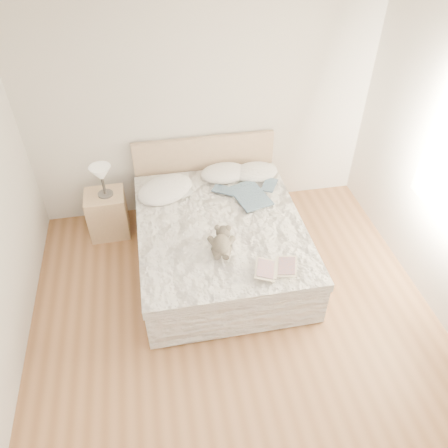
{
  "coord_description": "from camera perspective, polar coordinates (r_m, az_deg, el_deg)",
  "views": [
    {
      "loc": [
        -0.6,
        -2.31,
        3.57
      ],
      "look_at": [
        0.03,
        1.05,
        0.62
      ],
      "focal_mm": 35.0,
      "sensor_mm": 36.0,
      "label": 1
    }
  ],
  "objects": [
    {
      "name": "pillow_middle",
      "position": [
        5.22,
        0.06,
        6.68
      ],
      "size": [
        0.57,
        0.41,
        0.17
      ],
      "primitive_type": "ellipsoid",
      "rotation": [
        0.0,
        0.0,
        0.02
      ],
      "color": "white",
      "rests_on": "bed"
    },
    {
      "name": "nightstand",
      "position": [
        5.36,
        -14.96,
        1.3
      ],
      "size": [
        0.46,
        0.41,
        0.56
      ],
      "primitive_type": "cube",
      "rotation": [
        0.0,
        0.0,
        0.02
      ],
      "color": "tan",
      "rests_on": "floor"
    },
    {
      "name": "teddy_bear",
      "position": [
        4.19,
        -0.37,
        -3.35
      ],
      "size": [
        0.29,
        0.37,
        0.18
      ],
      "primitive_type": null,
      "rotation": [
        0.0,
        0.0,
        -0.17
      ],
      "color": "brown",
      "rests_on": "bed"
    },
    {
      "name": "wall_back",
      "position": [
        5.11,
        -2.91,
        14.98
      ],
      "size": [
        4.0,
        0.02,
        2.7
      ],
      "primitive_type": "cube",
      "color": "silver",
      "rests_on": "ground"
    },
    {
      "name": "pillow_left",
      "position": [
        5.0,
        -7.65,
        4.49
      ],
      "size": [
        0.82,
        0.74,
        0.2
      ],
      "primitive_type": "ellipsoid",
      "rotation": [
        0.0,
        0.0,
        0.51
      ],
      "color": "white",
      "rests_on": "bed"
    },
    {
      "name": "table_lamp",
      "position": [
        5.04,
        -15.73,
        6.17
      ],
      "size": [
        0.26,
        0.26,
        0.38
      ],
      "color": "#534E48",
      "rests_on": "nightstand"
    },
    {
      "name": "floor",
      "position": [
        4.29,
        2.29,
        -15.5
      ],
      "size": [
        4.0,
        4.5,
        0.0
      ],
      "primitive_type": "cube",
      "color": "brown",
      "rests_on": "ground"
    },
    {
      "name": "bed",
      "position": [
        4.82,
        -0.65,
        -1.78
      ],
      "size": [
        1.72,
        2.14,
        1.0
      ],
      "color": "tan",
      "rests_on": "floor"
    },
    {
      "name": "blouse",
      "position": [
        4.88,
        3.44,
        3.72
      ],
      "size": [
        0.65,
        0.68,
        0.02
      ],
      "primitive_type": null,
      "rotation": [
        0.0,
        0.0,
        0.25
      ],
      "color": "#385066",
      "rests_on": "bed"
    },
    {
      "name": "photo_book",
      "position": [
        4.96,
        -6.12,
        4.19
      ],
      "size": [
        0.37,
        0.3,
        0.02
      ],
      "primitive_type": "cube",
      "rotation": [
        0.0,
        0.0,
        0.28
      ],
      "color": "white",
      "rests_on": "bed"
    },
    {
      "name": "ceiling",
      "position": [
        2.54,
        3.99,
        20.67
      ],
      "size": [
        4.0,
        4.5,
        0.0
      ],
      "primitive_type": "cube",
      "color": "white",
      "rests_on": "ground"
    },
    {
      "name": "childrens_book",
      "position": [
        4.07,
        6.81,
        -5.77
      ],
      "size": [
        0.47,
        0.39,
        0.03
      ],
      "primitive_type": "cube",
      "rotation": [
        0.0,
        0.0,
        -0.33
      ],
      "color": "beige",
      "rests_on": "bed"
    },
    {
      "name": "pillow_right",
      "position": [
        5.25,
        4.1,
        6.79
      ],
      "size": [
        0.57,
        0.41,
        0.16
      ],
      "primitive_type": "ellipsoid",
      "rotation": [
        0.0,
        0.0,
        0.06
      ],
      "color": "white",
      "rests_on": "bed"
    }
  ]
}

